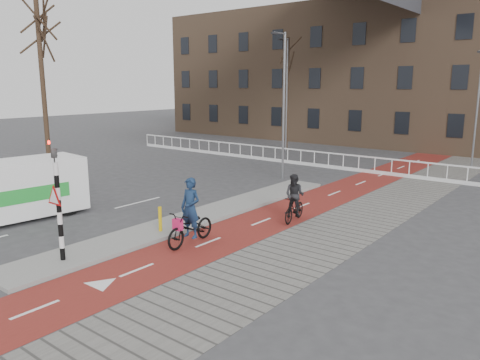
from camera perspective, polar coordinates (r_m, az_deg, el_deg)
The scene contains 16 objects.
ground at distance 15.42m, azimuth -13.14°, elevation -8.22°, with size 120.00×120.00×0.00m, color #38383A.
bike_lane at distance 22.00m, azimuth 10.24°, elevation -2.08°, with size 2.50×60.00×0.01m, color maroon.
sidewalk at distance 20.88m, azimuth 17.03°, elevation -3.16°, with size 3.00×60.00×0.01m, color slate.
curb_island at distance 18.47m, azimuth -4.79°, elevation -4.42°, with size 1.80×16.00×0.12m, color gray.
traffic_signal at distance 14.26m, azimuth -21.37°, elevation -2.02°, with size 0.80×0.80×3.68m.
bollard at distance 16.52m, azimuth -9.71°, elevation -4.70°, with size 0.12×0.12×0.87m, color gold.
cyclist_near at distance 15.32m, azimuth -6.03°, elevation -5.14°, with size 0.91×2.20×2.21m.
cyclist_far at distance 17.83m, azimuth 6.65°, elevation -2.69°, with size 0.85×1.73×1.82m.
van at distance 19.88m, azimuth -26.15°, elevation -1.05°, with size 2.66×5.48×2.27m.
railing at distance 31.09m, azimuth 5.82°, elevation 2.63°, with size 28.00×0.10×0.99m.
townhouse_row at distance 43.48m, azimuth 19.46°, elevation 14.53°, with size 46.00×10.00×15.90m.
tree_left at distance 26.83m, azimuth -22.83°, elevation 9.79°, with size 0.25×0.25×9.40m, color black.
tree_mid at distance 37.20m, azimuth 5.77°, elevation 10.30°, with size 0.23×0.23×8.61m, color black.
streetlight_near at distance 25.44m, azimuth 5.35°, elevation 8.77°, with size 0.12×0.12×7.80m, color slate.
streetlight_left at distance 36.49m, azimuth 5.71°, elevation 10.17°, with size 0.12×0.12×8.48m, color slate.
streetlight_right at distance 32.40m, azimuth 26.93°, elevation 7.59°, with size 0.12×0.12×7.13m, color slate.
Camera 1 is at (11.47, -8.92, 5.17)m, focal length 35.00 mm.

